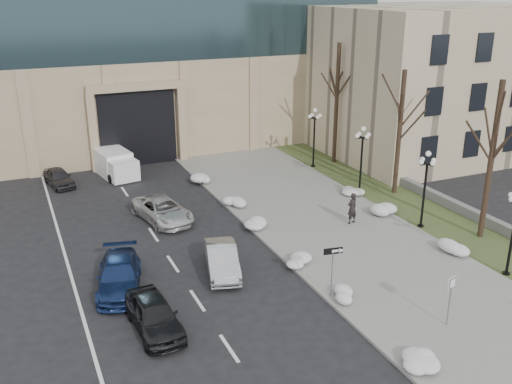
% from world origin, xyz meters
% --- Properties ---
extents(sidewalk, '(9.00, 40.00, 0.12)m').
position_xyz_m(sidewalk, '(3.50, 14.00, 0.06)').
color(sidewalk, gray).
rests_on(sidewalk, ground).
extents(curb, '(0.30, 40.00, 0.14)m').
position_xyz_m(curb, '(-1.00, 14.00, 0.07)').
color(curb, gray).
rests_on(curb, ground).
extents(grass_strip, '(4.00, 40.00, 0.10)m').
position_xyz_m(grass_strip, '(10.00, 14.00, 0.05)').
color(grass_strip, '#364924').
rests_on(grass_strip, ground).
extents(stone_wall, '(0.50, 30.00, 0.70)m').
position_xyz_m(stone_wall, '(12.00, 16.00, 0.35)').
color(stone_wall, slate).
rests_on(stone_wall, ground).
extents(classical_building, '(22.00, 18.12, 12.00)m').
position_xyz_m(classical_building, '(22.00, 27.98, 6.00)').
color(classical_building, '#C5B194').
rests_on(classical_building, ground).
extents(car_a, '(1.89, 4.32, 1.45)m').
position_xyz_m(car_a, '(-8.86, 8.48, 0.72)').
color(car_a, black).
rests_on(car_a, ground).
extents(car_b, '(2.51, 4.49, 1.40)m').
position_xyz_m(car_b, '(-4.47, 12.11, 0.70)').
color(car_b, '#ADB0B5').
rests_on(car_b, ground).
extents(car_c, '(3.07, 5.22, 1.42)m').
position_xyz_m(car_c, '(-9.51, 12.51, 0.71)').
color(car_c, navy).
rests_on(car_c, ground).
extents(car_d, '(3.22, 5.32, 1.38)m').
position_xyz_m(car_d, '(-5.41, 19.84, 0.69)').
color(car_d, silver).
rests_on(car_d, ground).
extents(car_e, '(2.17, 3.89, 1.25)m').
position_xyz_m(car_e, '(-10.51, 29.18, 0.63)').
color(car_e, '#333238').
rests_on(car_e, ground).
extents(pedestrian, '(0.78, 0.60, 1.91)m').
position_xyz_m(pedestrian, '(4.78, 14.59, 1.08)').
color(pedestrian, black).
rests_on(pedestrian, sidewalk).
extents(box_truck, '(2.99, 6.21, 1.89)m').
position_xyz_m(box_truck, '(-6.44, 30.44, 0.92)').
color(box_truck, white).
rests_on(box_truck, ground).
extents(one_way_sign, '(0.95, 0.33, 2.54)m').
position_xyz_m(one_way_sign, '(-0.60, 7.71, 2.09)').
color(one_way_sign, slate).
rests_on(one_way_sign, ground).
extents(keep_sign, '(0.50, 0.19, 2.37)m').
position_xyz_m(keep_sign, '(2.45, 3.65, 1.74)').
color(keep_sign, slate).
rests_on(keep_sign, ground).
extents(snow_clump_b, '(1.10, 1.60, 0.36)m').
position_xyz_m(snow_clump_b, '(-0.37, 2.17, 0.30)').
color(snow_clump_b, silver).
rests_on(snow_clump_b, sidewalk).
extents(snow_clump_c, '(1.10, 1.60, 0.36)m').
position_xyz_m(snow_clump_c, '(-0.43, 7.07, 0.30)').
color(snow_clump_c, silver).
rests_on(snow_clump_c, sidewalk).
extents(snow_clump_d, '(1.10, 1.60, 0.36)m').
position_xyz_m(snow_clump_d, '(-0.75, 11.31, 0.30)').
color(snow_clump_d, silver).
rests_on(snow_clump_d, sidewalk).
extents(snow_clump_e, '(1.10, 1.60, 0.36)m').
position_xyz_m(snow_clump_e, '(-0.67, 16.52, 0.30)').
color(snow_clump_e, silver).
rests_on(snow_clump_e, sidewalk).
extents(snow_clump_f, '(1.10, 1.60, 0.36)m').
position_xyz_m(snow_clump_f, '(-0.55, 20.12, 0.30)').
color(snow_clump_f, silver).
rests_on(snow_clump_f, sidewalk).
extents(snow_clump_g, '(1.10, 1.60, 0.36)m').
position_xyz_m(snow_clump_g, '(-0.80, 25.60, 0.30)').
color(snow_clump_g, silver).
rests_on(snow_clump_g, sidewalk).
extents(snow_clump_i, '(1.10, 1.60, 0.36)m').
position_xyz_m(snow_clump_i, '(7.69, 8.72, 0.30)').
color(snow_clump_i, silver).
rests_on(snow_clump_i, sidewalk).
extents(snow_clump_j, '(1.10, 1.60, 0.36)m').
position_xyz_m(snow_clump_j, '(7.43, 14.70, 0.30)').
color(snow_clump_j, silver).
rests_on(snow_clump_j, sidewalk).
extents(snow_clump_k, '(1.10, 1.60, 0.36)m').
position_xyz_m(snow_clump_k, '(7.57, 18.76, 0.30)').
color(snow_clump_k, silver).
rests_on(snow_clump_k, sidewalk).
extents(lamppost_b, '(1.18, 1.18, 4.76)m').
position_xyz_m(lamppost_b, '(8.30, 12.50, 3.07)').
color(lamppost_b, black).
rests_on(lamppost_b, ground).
extents(lamppost_c, '(1.18, 1.18, 4.76)m').
position_xyz_m(lamppost_c, '(8.30, 19.00, 3.07)').
color(lamppost_c, black).
rests_on(lamppost_c, ground).
extents(lamppost_d, '(1.18, 1.18, 4.76)m').
position_xyz_m(lamppost_d, '(8.30, 25.50, 3.07)').
color(lamppost_d, black).
rests_on(lamppost_d, ground).
extents(tree_near, '(3.20, 3.20, 9.00)m').
position_xyz_m(tree_near, '(10.50, 10.00, 5.83)').
color(tree_near, black).
rests_on(tree_near, ground).
extents(tree_mid, '(3.20, 3.20, 8.50)m').
position_xyz_m(tree_mid, '(10.50, 18.00, 5.50)').
color(tree_mid, black).
rests_on(tree_mid, ground).
extents(tree_far, '(3.20, 3.20, 9.50)m').
position_xyz_m(tree_far, '(10.50, 26.00, 6.15)').
color(tree_far, black).
rests_on(tree_far, ground).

